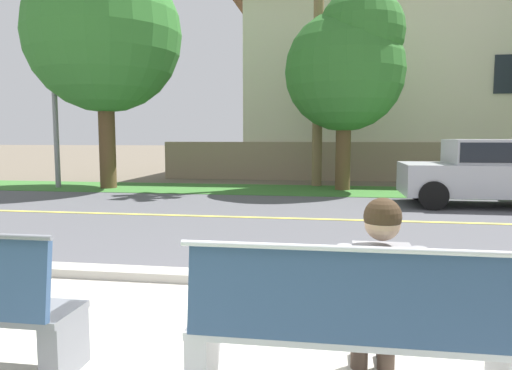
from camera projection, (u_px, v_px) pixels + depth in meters
ground_plane at (272, 207)px, 10.76m from camera, size 140.00×140.00×0.00m
sidewalk_pavement at (144, 366)px, 3.29m from camera, size 44.00×3.60×0.01m
curb_edge at (212, 277)px, 5.20m from camera, size 44.00×0.30×0.11m
street_asphalt at (263, 218)px, 9.28m from camera, size 52.00×8.00×0.01m
road_centre_line at (263, 218)px, 9.28m from camera, size 48.00×0.14×0.01m
far_verge_grass at (286, 190)px, 14.08m from camera, size 48.00×2.80×0.02m
bench_right at (350, 331)px, 2.78m from camera, size 1.97×0.48×1.01m
seated_person_grey at (379, 288)px, 2.90m from camera, size 0.52×0.68×1.25m
car_silver_near at (499, 169)px, 10.78m from camera, size 4.30×1.86×1.54m
streetlamp at (56, 57)px, 14.55m from camera, size 0.24×2.10×7.09m
shade_tree_far_left at (107, 22)px, 14.01m from camera, size 4.66×4.66×7.70m
shade_tree_left at (349, 62)px, 13.64m from camera, size 3.51×3.51×5.79m
garden_wall at (338, 161)px, 17.10m from camera, size 13.00×0.36×1.40m
house_across_street at (408, 85)px, 19.49m from camera, size 13.78×6.91×7.34m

